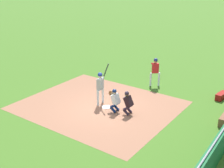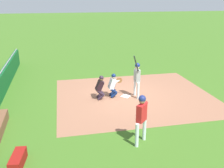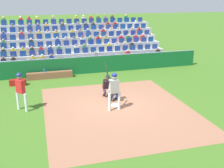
{
  "view_description": "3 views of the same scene",
  "coord_description": "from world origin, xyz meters",
  "px_view_note": "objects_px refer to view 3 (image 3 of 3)",
  "views": [
    {
      "loc": [
        -12.24,
        -8.69,
        7.18
      ],
      "look_at": [
        0.35,
        -0.16,
        1.32
      ],
      "focal_mm": 47.95,
      "sensor_mm": 36.0,
      "label": 1
    },
    {
      "loc": [
        11.84,
        -3.54,
        5.05
      ],
      "look_at": [
        0.5,
        -0.88,
        0.95
      ],
      "focal_mm": 39.45,
      "sensor_mm": 36.0,
      "label": 2
    },
    {
      "loc": [
        3.85,
        12.12,
        5.21
      ],
      "look_at": [
        0.05,
        -0.35,
        1.05
      ],
      "focal_mm": 43.38,
      "sensor_mm": 36.0,
      "label": 3
    }
  ],
  "objects_px": {
    "batter_at_plate": "(114,87)",
    "equipment_duffel_bag": "(18,82)",
    "dugout_bench": "(50,75)",
    "catcher_crouching": "(114,88)",
    "home_plate_umpire": "(107,84)",
    "on_deck_batter": "(20,88)",
    "home_plate_marker": "(115,105)",
    "water_bottle_on_bench": "(44,71)"
  },
  "relations": [
    {
      "from": "equipment_duffel_bag",
      "to": "dugout_bench",
      "type": "bearing_deg",
      "value": -145.81
    },
    {
      "from": "water_bottle_on_bench",
      "to": "batter_at_plate",
      "type": "bearing_deg",
      "value": 113.95
    },
    {
      "from": "catcher_crouching",
      "to": "water_bottle_on_bench",
      "type": "relative_size",
      "value": 5.07
    },
    {
      "from": "batter_at_plate",
      "to": "on_deck_batter",
      "type": "height_order",
      "value": "batter_at_plate"
    },
    {
      "from": "catcher_crouching",
      "to": "home_plate_umpire",
      "type": "relative_size",
      "value": 1.01
    },
    {
      "from": "dugout_bench",
      "to": "on_deck_batter",
      "type": "relative_size",
      "value": 1.6
    },
    {
      "from": "on_deck_batter",
      "to": "catcher_crouching",
      "type": "bearing_deg",
      "value": 179.13
    },
    {
      "from": "batter_at_plate",
      "to": "catcher_crouching",
      "type": "height_order",
      "value": "batter_at_plate"
    },
    {
      "from": "home_plate_umpire",
      "to": "water_bottle_on_bench",
      "type": "height_order",
      "value": "home_plate_umpire"
    },
    {
      "from": "water_bottle_on_bench",
      "to": "on_deck_batter",
      "type": "height_order",
      "value": "on_deck_batter"
    },
    {
      "from": "dugout_bench",
      "to": "water_bottle_on_bench",
      "type": "xyz_separation_m",
      "value": [
        0.35,
        0.0,
        0.35
      ]
    },
    {
      "from": "home_plate_umpire",
      "to": "on_deck_batter",
      "type": "bearing_deg",
      "value": 8.36
    },
    {
      "from": "dugout_bench",
      "to": "equipment_duffel_bag",
      "type": "relative_size",
      "value": 3.1
    },
    {
      "from": "catcher_crouching",
      "to": "home_plate_umpire",
      "type": "height_order",
      "value": "catcher_crouching"
    },
    {
      "from": "batter_at_plate",
      "to": "water_bottle_on_bench",
      "type": "height_order",
      "value": "batter_at_plate"
    },
    {
      "from": "batter_at_plate",
      "to": "home_plate_umpire",
      "type": "xyz_separation_m",
      "value": [
        -0.21,
        -1.92,
        -0.49
      ]
    },
    {
      "from": "home_plate_marker",
      "to": "batter_at_plate",
      "type": "bearing_deg",
      "value": 68.1
    },
    {
      "from": "equipment_duffel_bag",
      "to": "on_deck_batter",
      "type": "xyz_separation_m",
      "value": [
        -0.32,
        4.22,
        0.98
      ]
    },
    {
      "from": "catcher_crouching",
      "to": "home_plate_umpire",
      "type": "xyz_separation_m",
      "value": [
        0.13,
        -0.73,
        -0.02
      ]
    },
    {
      "from": "catcher_crouching",
      "to": "on_deck_batter",
      "type": "distance_m",
      "value": 4.62
    },
    {
      "from": "water_bottle_on_bench",
      "to": "home_plate_marker",
      "type": "bearing_deg",
      "value": 117.45
    },
    {
      "from": "home_plate_marker",
      "to": "equipment_duffel_bag",
      "type": "height_order",
      "value": "equipment_duffel_bag"
    },
    {
      "from": "home_plate_umpire",
      "to": "dugout_bench",
      "type": "bearing_deg",
      "value": -59.04
    },
    {
      "from": "catcher_crouching",
      "to": "water_bottle_on_bench",
      "type": "distance_m",
      "value": 6.2
    },
    {
      "from": "home_plate_marker",
      "to": "on_deck_batter",
      "type": "height_order",
      "value": "on_deck_batter"
    },
    {
      "from": "batter_at_plate",
      "to": "dugout_bench",
      "type": "relative_size",
      "value": 0.78
    },
    {
      "from": "home_plate_marker",
      "to": "dugout_bench",
      "type": "relative_size",
      "value": 0.15
    },
    {
      "from": "batter_at_plate",
      "to": "equipment_duffel_bag",
      "type": "relative_size",
      "value": 2.42
    },
    {
      "from": "home_plate_umpire",
      "to": "on_deck_batter",
      "type": "xyz_separation_m",
      "value": [
        4.46,
        0.66,
        0.47
      ]
    },
    {
      "from": "home_plate_marker",
      "to": "batter_at_plate",
      "type": "height_order",
      "value": "batter_at_plate"
    },
    {
      "from": "equipment_duffel_bag",
      "to": "batter_at_plate",
      "type": "bearing_deg",
      "value": 137.75
    },
    {
      "from": "water_bottle_on_bench",
      "to": "equipment_duffel_bag",
      "type": "distance_m",
      "value": 2.0
    },
    {
      "from": "home_plate_marker",
      "to": "on_deck_batter",
      "type": "relative_size",
      "value": 0.23
    },
    {
      "from": "dugout_bench",
      "to": "home_plate_marker",
      "type": "bearing_deg",
      "value": 114.72
    },
    {
      "from": "dugout_bench",
      "to": "equipment_duffel_bag",
      "type": "height_order",
      "value": "dugout_bench"
    },
    {
      "from": "batter_at_plate",
      "to": "equipment_duffel_bag",
      "type": "bearing_deg",
      "value": -50.2
    },
    {
      "from": "on_deck_batter",
      "to": "dugout_bench",
      "type": "bearing_deg",
      "value": -108.26
    },
    {
      "from": "home_plate_umpire",
      "to": "equipment_duffel_bag",
      "type": "relative_size",
      "value": 1.32
    },
    {
      "from": "home_plate_marker",
      "to": "catcher_crouching",
      "type": "distance_m",
      "value": 0.98
    },
    {
      "from": "home_plate_umpire",
      "to": "dugout_bench",
      "type": "xyz_separation_m",
      "value": [
        2.74,
        -4.57,
        -0.48
      ]
    },
    {
      "from": "batter_at_plate",
      "to": "catcher_crouching",
      "type": "distance_m",
      "value": 1.33
    },
    {
      "from": "catcher_crouching",
      "to": "home_plate_umpire",
      "type": "distance_m",
      "value": 0.74
    }
  ]
}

